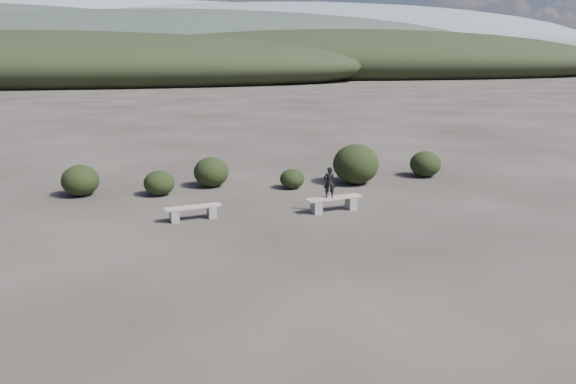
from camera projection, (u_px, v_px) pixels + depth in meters
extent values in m
plane|color=black|center=(325.00, 274.00, 12.90)|extent=(1200.00, 1200.00, 0.00)
cube|color=slate|center=(174.00, 216.00, 16.82)|extent=(0.31, 0.38, 0.38)
cube|color=slate|center=(212.00, 212.00, 17.26)|extent=(0.31, 0.38, 0.38)
cube|color=gray|center=(193.00, 207.00, 16.99)|extent=(1.77, 0.72, 0.05)
cube|color=slate|center=(316.00, 207.00, 17.73)|extent=(0.34, 0.42, 0.42)
cube|color=slate|center=(351.00, 203.00, 18.22)|extent=(0.34, 0.42, 0.42)
cube|color=gray|center=(334.00, 198.00, 17.91)|extent=(1.93, 0.81, 0.05)
imported|color=black|center=(329.00, 182.00, 17.72)|extent=(0.40, 0.31, 1.00)
ellipsoid|color=black|center=(159.00, 183.00, 19.97)|extent=(1.09, 1.09, 0.89)
ellipsoid|color=black|center=(211.00, 172.00, 21.25)|extent=(1.32, 1.32, 1.13)
ellipsoid|color=black|center=(292.00, 179.00, 20.99)|extent=(0.92, 0.92, 0.74)
ellipsoid|color=black|center=(356.00, 164.00, 21.67)|extent=(1.77, 1.77, 1.55)
ellipsoid|color=black|center=(425.00, 164.00, 22.99)|extent=(1.27, 1.27, 1.05)
ellipsoid|color=black|center=(80.00, 181.00, 19.88)|extent=(1.31, 1.31, 1.11)
ellipsoid|color=black|center=(47.00, 68.00, 93.65)|extent=(110.00, 40.00, 12.00)
ellipsoid|color=black|center=(356.00, 62.00, 123.39)|extent=(120.00, 44.00, 14.00)
ellipsoid|color=#303B31|center=(190.00, 52.00, 164.28)|extent=(190.00, 64.00, 24.00)
ellipsoid|color=slate|center=(314.00, 45.00, 309.35)|extent=(340.00, 110.00, 44.00)
ellipsoid|color=gray|center=(139.00, 42.00, 386.19)|extent=(460.00, 140.00, 56.00)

